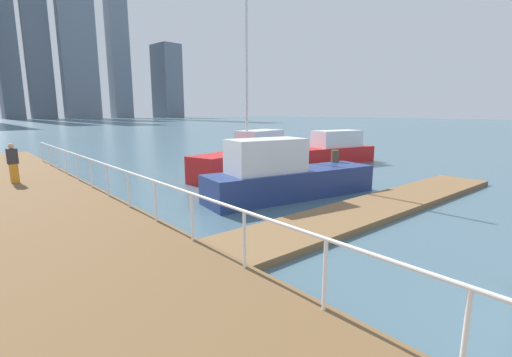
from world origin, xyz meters
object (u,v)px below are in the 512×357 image
at_px(moored_boat_4, 327,151).
at_px(pedestrian_1, 13,163).
at_px(moored_boat_1, 286,176).
at_px(moored_boat_2, 250,157).

relative_size(moored_boat_4, pedestrian_1, 4.52).
height_order(moored_boat_1, moored_boat_4, moored_boat_1).
xyz_separation_m(moored_boat_4, pedestrian_1, (-15.84, 2.71, 0.44)).
bearing_deg(moored_boat_2, moored_boat_1, -114.84).
xyz_separation_m(moored_boat_1, moored_boat_4, (8.36, 4.73, -0.06)).
bearing_deg(moored_boat_4, pedestrian_1, 170.28).
height_order(moored_boat_2, pedestrian_1, moored_boat_2).
relative_size(moored_boat_1, pedestrian_1, 4.49).
distance_m(moored_boat_1, moored_boat_2, 5.25).
height_order(moored_boat_1, pedestrian_1, moored_boat_1).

